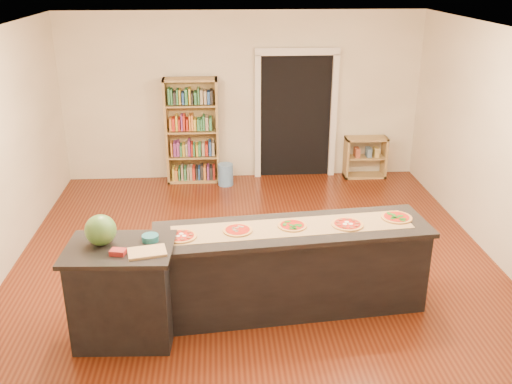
{
  "coord_description": "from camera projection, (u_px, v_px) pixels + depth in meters",
  "views": [
    {
      "loc": [
        -0.42,
        -5.96,
        3.47
      ],
      "look_at": [
        0.0,
        0.2,
        1.0
      ],
      "focal_mm": 40.0,
      "sensor_mm": 36.0,
      "label": 1
    }
  ],
  "objects": [
    {
      "name": "room",
      "position": [
        257.0,
        165.0,
        6.31
      ],
      "size": [
        6.0,
        7.0,
        2.8
      ],
      "color": "#EFE3C9",
      "rests_on": "ground"
    },
    {
      "name": "doorway",
      "position": [
        296.0,
        108.0,
        9.65
      ],
      "size": [
        1.4,
        0.09,
        2.21
      ],
      "color": "black",
      "rests_on": "room"
    },
    {
      "name": "kitchen_island",
      "position": [
        292.0,
        268.0,
        6.05
      ],
      "size": [
        2.87,
        0.78,
        0.95
      ],
      "rotation": [
        0.0,
        0.0,
        0.1
      ],
      "color": "black",
      "rests_on": "ground"
    },
    {
      "name": "side_counter",
      "position": [
        123.0,
        292.0,
        5.54
      ],
      "size": [
        1.01,
        0.74,
        1.0
      ],
      "rotation": [
        0.0,
        0.0,
        -0.05
      ],
      "color": "black",
      "rests_on": "ground"
    },
    {
      "name": "bookshelf",
      "position": [
        192.0,
        131.0,
        9.5
      ],
      "size": [
        0.88,
        0.31,
        1.76
      ],
      "primitive_type": "cube",
      "color": "tan",
      "rests_on": "ground"
    },
    {
      "name": "low_shelf",
      "position": [
        365.0,
        157.0,
        9.89
      ],
      "size": [
        0.71,
        0.31,
        0.71
      ],
      "primitive_type": "cube",
      "color": "tan",
      "rests_on": "ground"
    },
    {
      "name": "waste_bin",
      "position": [
        226.0,
        175.0,
        9.58
      ],
      "size": [
        0.25,
        0.25,
        0.37
      ],
      "primitive_type": "cylinder",
      "color": "#5888C4",
      "rests_on": "ground"
    },
    {
      "name": "kraft_paper",
      "position": [
        292.0,
        227.0,
        5.88
      ],
      "size": [
        2.52,
        0.69,
        0.0
      ],
      "primitive_type": "cube",
      "rotation": [
        0.0,
        0.0,
        0.1
      ],
      "color": "#9C8150",
      "rests_on": "kitchen_island"
    },
    {
      "name": "watermelon",
      "position": [
        101.0,
        230.0,
        5.35
      ],
      "size": [
        0.3,
        0.3,
        0.3
      ],
      "primitive_type": "sphere",
      "color": "#144214",
      "rests_on": "side_counter"
    },
    {
      "name": "cutting_board",
      "position": [
        147.0,
        252.0,
        5.23
      ],
      "size": [
        0.39,
        0.3,
        0.02
      ],
      "primitive_type": "cube",
      "rotation": [
        0.0,
        0.0,
        0.2
      ],
      "color": "tan",
      "rests_on": "side_counter"
    },
    {
      "name": "package_red",
      "position": [
        118.0,
        252.0,
        5.21
      ],
      "size": [
        0.15,
        0.12,
        0.05
      ],
      "primitive_type": "cube",
      "rotation": [
        0.0,
        0.0,
        -0.2
      ],
      "color": "maroon",
      "rests_on": "side_counter"
    },
    {
      "name": "package_teal",
      "position": [
        150.0,
        238.0,
        5.46
      ],
      "size": [
        0.16,
        0.16,
        0.06
      ],
      "primitive_type": "cylinder",
      "color": "#195966",
      "rests_on": "side_counter"
    },
    {
      "name": "pizza_a",
      "position": [
        181.0,
        236.0,
        5.66
      ],
      "size": [
        0.31,
        0.31,
        0.02
      ],
      "color": "tan",
      "rests_on": "kitchen_island"
    },
    {
      "name": "pizza_b",
      "position": [
        238.0,
        230.0,
        5.79
      ],
      "size": [
        0.29,
        0.29,
        0.02
      ],
      "color": "tan",
      "rests_on": "kitchen_island"
    },
    {
      "name": "pizza_c",
      "position": [
        292.0,
        226.0,
        5.89
      ],
      "size": [
        0.3,
        0.3,
        0.02
      ],
      "color": "tan",
      "rests_on": "kitchen_island"
    },
    {
      "name": "pizza_d",
      "position": [
        347.0,
        224.0,
        5.92
      ],
      "size": [
        0.33,
        0.33,
        0.02
      ],
      "color": "tan",
      "rests_on": "kitchen_island"
    },
    {
      "name": "pizza_e",
      "position": [
        397.0,
        217.0,
        6.08
      ],
      "size": [
        0.33,
        0.33,
        0.02
      ],
      "color": "tan",
      "rests_on": "kitchen_island"
    }
  ]
}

